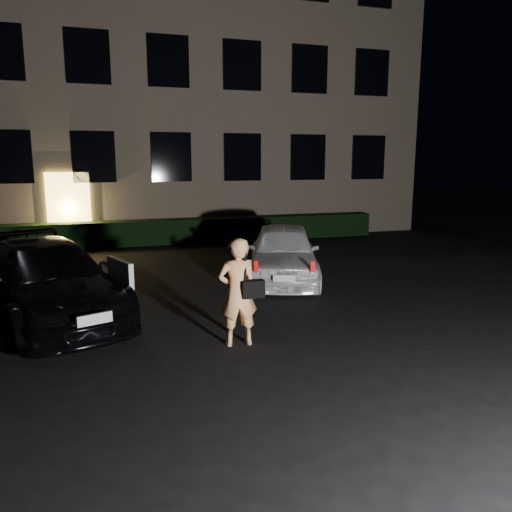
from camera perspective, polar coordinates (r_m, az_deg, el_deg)
name	(u,v)px	position (r m, az deg, el deg)	size (l,w,h in m)	color
ground	(274,348)	(7.96, 2.05, -10.43)	(80.00, 80.00, 0.00)	black
building	(156,84)	(22.34, -11.40, 18.68)	(20.00, 8.11, 12.00)	#736652
hedge	(175,231)	(17.84, -9.19, 2.80)	(15.00, 0.70, 0.85)	black
sedan	(47,280)	(10.02, -22.81, -2.58)	(3.53, 5.27, 1.42)	black
hatch	(283,252)	(12.11, 3.11, 0.42)	(2.92, 4.39, 1.39)	white
man	(238,292)	(7.83, -2.06, -4.12)	(0.71, 0.42, 1.73)	#FFB26D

